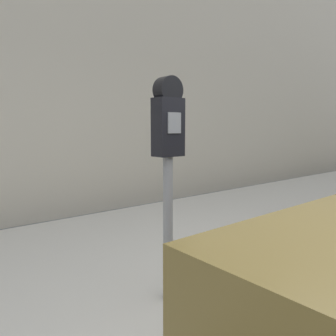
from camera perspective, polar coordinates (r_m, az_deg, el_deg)
name	(u,v)px	position (r m, az deg, el deg)	size (l,w,h in m)	color
sidewalk	(148,250)	(3.39, -3.58, -14.12)	(24.00, 2.80, 0.14)	#BCB7AD
building_facade	(61,13)	(5.23, -18.12, 24.21)	(24.00, 0.30, 5.72)	beige
parking_meter	(168,148)	(2.12, 0.01, 3.42)	(0.19, 0.13, 1.48)	gray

